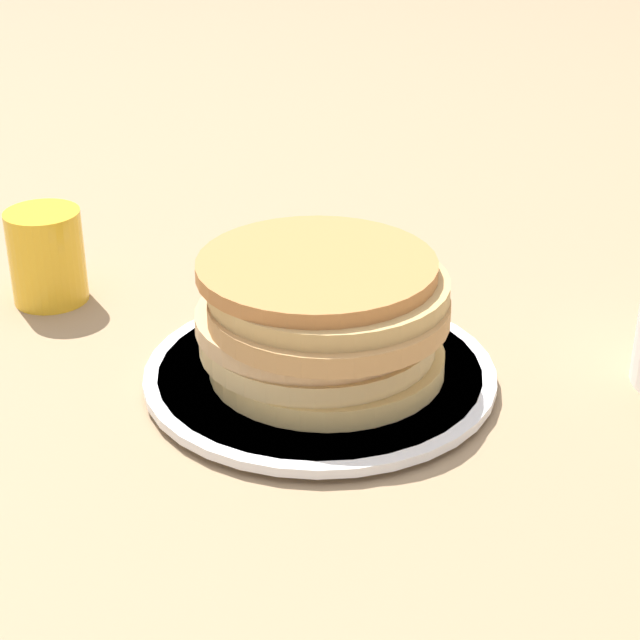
% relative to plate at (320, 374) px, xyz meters
% --- Properties ---
extents(ground_plane, '(4.00, 4.00, 0.00)m').
position_rel_plate_xyz_m(ground_plane, '(0.02, -0.03, -0.01)').
color(ground_plane, '#9E7F5B').
extents(plate, '(0.27, 0.27, 0.01)m').
position_rel_plate_xyz_m(plate, '(0.00, 0.00, 0.00)').
color(plate, white).
rests_on(plate, ground_plane).
extents(pancake_stack, '(0.19, 0.19, 0.09)m').
position_rel_plate_xyz_m(pancake_stack, '(0.00, 0.00, 0.05)').
color(pancake_stack, '#D8B56B').
rests_on(pancake_stack, plate).
extents(juice_glass, '(0.07, 0.07, 0.08)m').
position_rel_plate_xyz_m(juice_glass, '(-0.24, 0.14, 0.03)').
color(juice_glass, yellow).
rests_on(juice_glass, ground_plane).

